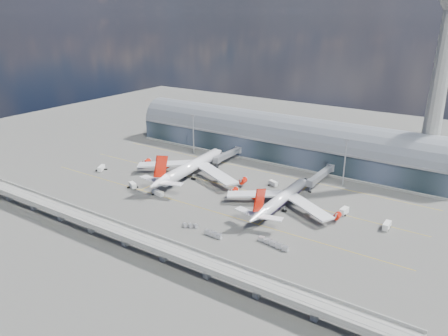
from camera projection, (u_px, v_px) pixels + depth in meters
The scene contains 20 objects.
ground at pixel (206, 199), 216.35m from camera, with size 500.00×500.00×0.00m, color #474744.
taxi_lines at pixel (231, 185), 233.65m from camera, with size 200.00×80.12×0.01m.
terminal at pixel (279, 140), 273.53m from camera, with size 200.00×30.00×28.00m.
control_tower at pixel (439, 87), 219.40m from camera, with size 19.00×19.00×103.00m.
guideway at pixel (124, 234), 171.52m from camera, with size 220.00×8.50×7.20m.
floodlight_mast_left at pixel (193, 133), 280.88m from camera, with size 3.00×0.70×25.70m.
floodlight_mast_right at pixel (345, 161), 228.66m from camera, with size 3.00×0.70×25.70m.
airliner_left at pixel (190, 167), 241.53m from camera, with size 67.29×70.72×21.54m.
airliner_right at pixel (281, 199), 203.59m from camera, with size 56.27×58.80×18.69m.
jet_bridge_left at pixel (229, 154), 267.27m from camera, with size 4.40×28.00×7.25m.
jet_bridge_right at pixel (322, 174), 234.02m from camera, with size 4.40×32.00×7.25m.
service_truck_0 at pixel (101, 168), 254.06m from camera, with size 5.21×7.04×2.82m.
service_truck_1 at pixel (133, 185), 228.97m from camera, with size 5.74×4.33×3.03m.
service_truck_2 at pixel (158, 193), 219.66m from camera, with size 7.58×3.44×2.65m.
service_truck_3 at pixel (387, 226), 185.86m from camera, with size 2.62×6.23×3.00m.
service_truck_4 at pixel (344, 211), 199.40m from camera, with size 3.13×5.55×3.08m.
service_truck_5 at pixel (273, 183), 232.20m from camera, with size 5.69×3.95×2.57m.
cargo_train_0 at pixel (190, 226), 187.48m from camera, with size 6.95×4.12×1.55m.
cargo_train_1 at pixel (273, 244), 172.57m from camera, with size 14.25×3.74×1.88m.
cargo_train_2 at pixel (213, 234), 179.78m from camera, with size 8.71×2.47×1.92m.
Camera 1 is at (117.35, -160.16, 87.72)m, focal length 35.00 mm.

